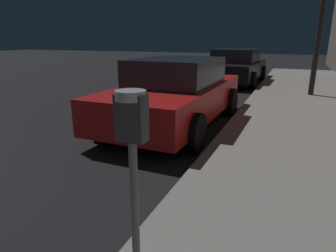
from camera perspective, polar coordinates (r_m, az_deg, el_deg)
name	(u,v)px	position (r m, az deg, el deg)	size (l,w,h in m)	color
parking_meter	(132,142)	(1.87, -6.96, -3.20)	(0.19, 0.19, 1.37)	#59595B
car_red	(176,93)	(6.38, 1.51, 6.46)	(2.10, 4.45, 1.43)	maroon
car_black	(236,67)	(13.05, 13.05, 11.21)	(2.22, 4.59, 1.43)	black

